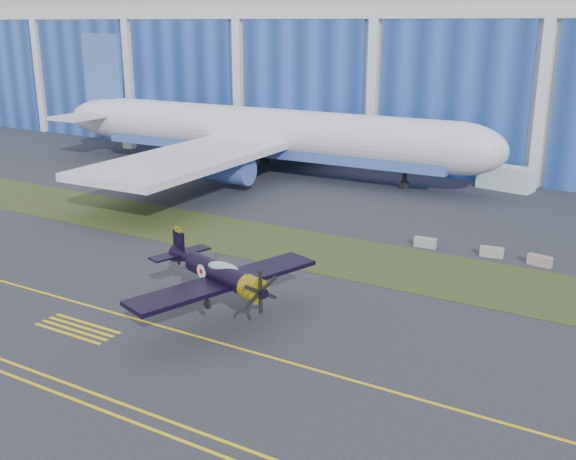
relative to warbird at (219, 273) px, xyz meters
The scene contains 13 objects.
ground 11.09m from the warbird, 14.95° to the left, with size 260.00×260.00×0.00m, color #2E313B.
grass_median 19.86m from the warbird, 58.83° to the left, with size 260.00×10.00×0.02m, color #475128.
hangar 76.00m from the warbird, 82.28° to the left, with size 220.00×45.70×30.00m.
taxiway_centreline 10.99m from the warbird, 12.84° to the right, with size 200.00×0.20×0.02m, color yellow.
edge_line_far 15.24m from the warbird, 46.92° to the right, with size 80.00×0.20×0.02m, color yellow.
hold_short_ladder 10.25m from the warbird, 145.63° to the right, with size 6.00×2.40×0.02m, color yellow, non-canonical shape.
warbird is the anchor object (origin of this frame).
jetliner 48.83m from the warbird, 118.39° to the left, with size 72.38×61.91×24.71m.
shipping_container 49.53m from the warbird, 81.36° to the left, with size 6.58×2.63×2.85m, color silver.
cart 69.91m from the warbird, 137.97° to the left, with size 1.91×1.14×1.14m, color white.
barrier_a 23.79m from the warbird, 74.11° to the left, with size 2.00×0.60×0.90m, color gray.
barrier_b 26.36m from the warbird, 61.85° to the left, with size 2.00×0.60×0.90m, color gray.
barrier_c 28.31m from the warbird, 54.36° to the left, with size 2.00×0.60×0.90m, color gray.
Camera 1 is at (14.88, -36.38, 19.62)m, focal length 42.00 mm.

